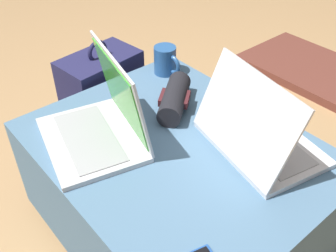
{
  "coord_description": "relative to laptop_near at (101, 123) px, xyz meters",
  "views": [
    {
      "loc": [
        0.65,
        -0.58,
        1.16
      ],
      "look_at": [
        -0.01,
        -0.03,
        0.49
      ],
      "focal_mm": 42.0,
      "sensor_mm": 36.0,
      "label": 1
    }
  ],
  "objects": [
    {
      "name": "ground_plane",
      "position": [
        0.17,
        0.15,
        -0.46
      ],
      "size": [
        14.0,
        14.0,
        0.0
      ],
      "primitive_type": "plane",
      "color": "tan"
    },
    {
      "name": "ottoman",
      "position": [
        0.17,
        0.15,
        -0.26
      ],
      "size": [
        0.86,
        0.69,
        0.41
      ],
      "color": "#2A3D4E",
      "rests_on": "ground_plane"
    },
    {
      "name": "laptop_near",
      "position": [
        0.0,
        0.0,
        0.0
      ],
      "size": [
        0.38,
        0.33,
        0.27
      ],
      "rotation": [
        0.0,
        0.0,
        -0.24
      ],
      "color": "silver",
      "rests_on": "ottoman"
    },
    {
      "name": "laptop_far",
      "position": [
        0.32,
        0.31,
        -0.0
      ],
      "size": [
        0.39,
        0.32,
        0.25
      ],
      "rotation": [
        0.0,
        0.0,
        2.94
      ],
      "color": "silver",
      "rests_on": "ottoman"
    },
    {
      "name": "backpack",
      "position": [
        -0.41,
        0.23,
        -0.25
      ],
      "size": [
        0.27,
        0.33,
        0.5
      ],
      "rotation": [
        0.0,
        0.0,
        -1.45
      ],
      "color": "#23234C",
      "rests_on": "ground_plane"
    },
    {
      "name": "wrist_brace",
      "position": [
        0.02,
        0.26,
        -0.02
      ],
      "size": [
        0.2,
        0.22,
        0.08
      ],
      "rotation": [
        0.0,
        0.0,
        5.4
      ],
      "color": "black",
      "rests_on": "ottoman"
    },
    {
      "name": "coffee_mug",
      "position": [
        -0.17,
        0.39,
        -0.0
      ],
      "size": [
        0.12,
        0.08,
        0.1
      ],
      "color": "#285693",
      "rests_on": "ottoman"
    }
  ]
}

